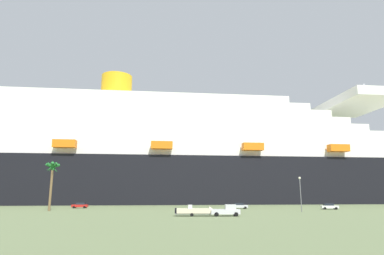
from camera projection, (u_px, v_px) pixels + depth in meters
The scene contains 9 objects.
ground_plane at pixel (191, 206), 107.10m from camera, with size 600.00×600.00×0.00m, color #66754C.
cruise_ship at pixel (199, 161), 140.36m from camera, with size 297.89×56.91×62.71m.
pickup_truck at pixel (227, 211), 62.85m from camera, with size 5.66×2.43×2.20m.
small_boat_on_trailer at pixel (197, 211), 62.81m from camera, with size 9.02×2.19×2.15m.
palm_tree at pixel (52, 172), 82.14m from camera, with size 3.61×3.50×12.19m.
street_lamp at pixel (300, 189), 76.45m from camera, with size 0.56×0.56×8.16m.
parked_car_silver_sedan at pixel (239, 206), 91.35m from camera, with size 4.50×2.07×1.58m.
parked_car_white_van at pixel (329, 206), 87.97m from camera, with size 4.65×2.73×1.58m.
parked_car_red_hatchback at pixel (80, 205), 94.86m from camera, with size 4.68×2.44×1.58m.
Camera 1 is at (-3.81, -80.10, 4.49)m, focal length 30.24 mm.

